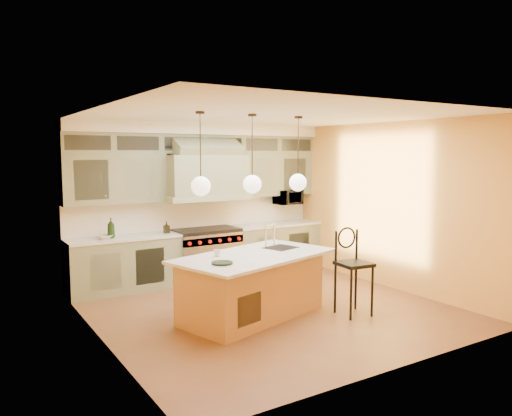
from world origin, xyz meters
TOP-DOWN VIEW (x-y plane):
  - floor at (0.00, 0.00)m, footprint 5.00×5.00m
  - ceiling at (0.00, 0.00)m, footprint 5.00×5.00m
  - wall_back at (0.00, 2.50)m, footprint 5.00×0.00m
  - wall_front at (0.00, -2.50)m, footprint 5.00×0.00m
  - wall_left at (-2.50, 0.00)m, footprint 0.00×5.00m
  - wall_right at (2.50, 0.00)m, footprint 0.00×5.00m
  - back_cabinetry at (0.00, 2.23)m, footprint 5.00×0.77m
  - range at (0.00, 2.14)m, footprint 1.20×0.74m
  - kitchen_island at (-0.39, -0.16)m, footprint 2.59×1.84m
  - counter_stool at (0.90, -0.83)m, footprint 0.48×0.48m
  - microwave at (1.95, 2.25)m, footprint 0.54×0.37m
  - oil_bottle_a at (-1.76, 2.15)m, footprint 0.14×0.14m
  - oil_bottle_b at (-0.77, 2.15)m, footprint 0.09×0.10m
  - fruit_bowl at (-1.87, 2.15)m, footprint 0.28×0.28m
  - cup at (-0.90, -0.04)m, footprint 0.11×0.11m
  - pendant_left at (-1.20, -0.16)m, footprint 0.26×0.26m
  - pendant_center at (-0.40, -0.16)m, footprint 0.26×0.26m
  - pendant_right at (0.40, -0.16)m, footprint 0.26×0.26m

SIDE VIEW (x-z plane):
  - floor at x=0.00m, z-range 0.00..0.00m
  - kitchen_island at x=-0.39m, z-range -0.20..1.15m
  - range at x=0.00m, z-range 0.01..0.97m
  - counter_stool at x=0.90m, z-range 0.10..1.37m
  - cup at x=-0.90m, z-range 0.92..1.02m
  - fruit_bowl at x=-1.87m, z-range 0.94..1.00m
  - oil_bottle_b at x=-0.77m, z-range 0.94..1.14m
  - oil_bottle_a at x=-1.76m, z-range 0.94..1.28m
  - back_cabinetry at x=0.00m, z-range -0.02..2.88m
  - microwave at x=1.95m, z-range 1.30..1.60m
  - wall_back at x=0.00m, z-range -1.05..3.95m
  - wall_front at x=0.00m, z-range -1.05..3.95m
  - wall_left at x=-2.50m, z-range -1.05..3.95m
  - wall_right at x=2.50m, z-range -1.05..3.95m
  - pendant_left at x=-1.20m, z-range 1.39..2.50m
  - pendant_center at x=-0.40m, z-range 1.39..2.50m
  - pendant_right at x=0.40m, z-range 1.39..2.50m
  - ceiling at x=0.00m, z-range 2.90..2.90m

